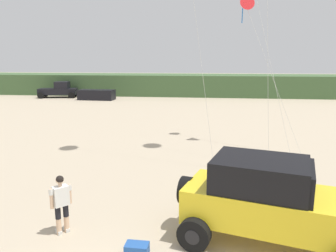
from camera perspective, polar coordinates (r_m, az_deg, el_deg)
dune_ridge at (r=44.69m, az=0.68°, el=7.30°), size 90.00×7.19×2.70m
jeep at (r=8.86m, az=17.46°, el=-12.31°), size 5.02×3.43×2.26m
person_watching at (r=9.50m, az=-18.24°, el=-12.40°), size 0.47×0.48×1.67m
cooler_box at (r=8.40m, az=-5.47°, el=-21.01°), size 0.57×0.37×0.38m
distant_pickup at (r=43.27m, az=-18.57°, el=6.01°), size 4.88×3.19×1.98m
distant_sedan at (r=39.55m, az=-12.42°, el=5.38°), size 4.28×1.91×1.20m
kite_yellow_diamond at (r=18.99m, az=13.48°, el=19.95°), size 3.29×2.78×8.00m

